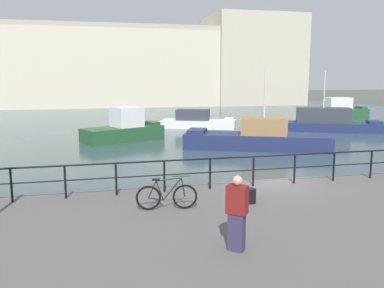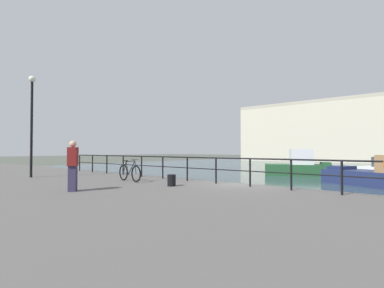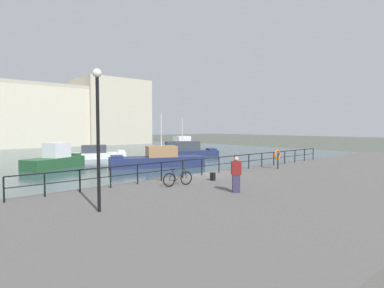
{
  "view_description": "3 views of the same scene",
  "coord_description": "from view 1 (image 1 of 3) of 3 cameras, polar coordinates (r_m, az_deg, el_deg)",
  "views": [
    {
      "loc": [
        -6.09,
        -13.67,
        4.88
      ],
      "look_at": [
        -2.7,
        0.43,
        2.47
      ],
      "focal_mm": 38.1,
      "sensor_mm": 36.0,
      "label": 1
    },
    {
      "loc": [
        6.03,
        -10.4,
        2.47
      ],
      "look_at": [
        -3.38,
        0.8,
        2.78
      ],
      "focal_mm": 26.73,
      "sensor_mm": 36.0,
      "label": 2
    },
    {
      "loc": [
        -14.37,
        -15.34,
        4.18
      ],
      "look_at": [
        -0.58,
        0.43,
        3.03
      ],
      "focal_mm": 29.6,
      "sensor_mm": 36.0,
      "label": 3
    }
  ],
  "objects": [
    {
      "name": "parked_bicycle",
      "position": [
        11.79,
        -3.57,
        -7.31
      ],
      "size": [
        1.76,
        0.27,
        0.98
      ],
      "rotation": [
        0.0,
        0.0,
        -0.12
      ],
      "color": "black",
      "rests_on": "quay_promenade"
    },
    {
      "name": "moored_harbor_tender",
      "position": [
        50.16,
        20.16,
        4.42
      ],
      "size": [
        5.76,
        2.03,
        2.5
      ],
      "rotation": [
        0.0,
        0.0,
        0.01
      ],
      "color": "#23512D",
      "rests_on": "water_basin"
    },
    {
      "name": "water_basin",
      "position": [
        44.56,
        -5.57,
        3.11
      ],
      "size": [
        80.0,
        60.0,
        0.01
      ],
      "primitive_type": "cube",
      "color": "#33474C",
      "rests_on": "ground_plane"
    },
    {
      "name": "standing_person",
      "position": [
        9.02,
        6.31,
        -9.53
      ],
      "size": [
        0.52,
        0.49,
        1.69
      ],
      "rotation": [
        0.0,
        0.0,
        4.03
      ],
      "color": "#332D4C",
      "rests_on": "quay_promenade"
    },
    {
      "name": "moored_cabin_cruiser",
      "position": [
        31.59,
        -9.45,
        2.04
      ],
      "size": [
        6.52,
        4.81,
        2.56
      ],
      "rotation": [
        0.0,
        0.0,
        0.45
      ],
      "color": "#23512D",
      "rests_on": "water_basin"
    },
    {
      "name": "moored_white_yacht",
      "position": [
        38.63,
        18.26,
        2.92
      ],
      "size": [
        9.59,
        6.27,
        5.39
      ],
      "rotation": [
        0.0,
        0.0,
        -0.45
      ],
      "color": "navy",
      "rests_on": "water_basin"
    },
    {
      "name": "quay_railing",
      "position": [
        14.95,
        14.19,
        -2.63
      ],
      "size": [
        25.16,
        0.07,
        1.08
      ],
      "color": "black",
      "rests_on": "quay_promenade"
    },
    {
      "name": "quay_promenade",
      "position": [
        10.36,
        25.28,
        -16.24
      ],
      "size": [
        56.0,
        13.0,
        1.09
      ],
      "primitive_type": "cube",
      "color": "#565451",
      "rests_on": "ground_plane"
    },
    {
      "name": "harbor_building",
      "position": [
        71.97,
        -4.02,
        10.73
      ],
      "size": [
        59.26,
        14.82,
        15.39
      ],
      "color": "beige",
      "rests_on": "ground_plane"
    },
    {
      "name": "ground_plane",
      "position": [
        15.74,
        10.11,
        -8.77
      ],
      "size": [
        240.0,
        240.0,
        0.0
      ],
      "primitive_type": "plane",
      "color": "#4C5147"
    },
    {
      "name": "mooring_bollard",
      "position": [
        12.52,
        8.21,
        -7.2
      ],
      "size": [
        0.32,
        0.32,
        0.44
      ],
      "primitive_type": "cylinder",
      "color": "black",
      "rests_on": "quay_promenade"
    },
    {
      "name": "moored_red_daysailer",
      "position": [
        27.99,
        9.12,
        0.86
      ],
      "size": [
        10.01,
        6.28,
        5.45
      ],
      "rotation": [
        0.0,
        0.0,
        2.74
      ],
      "color": "navy",
      "rests_on": "water_basin"
    },
    {
      "name": "moored_green_narrowboat",
      "position": [
        39.0,
        0.74,
        3.24
      ],
      "size": [
        7.35,
        4.78,
        1.77
      ],
      "rotation": [
        0.0,
        0.0,
        -0.38
      ],
      "color": "white",
      "rests_on": "water_basin"
    }
  ]
}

